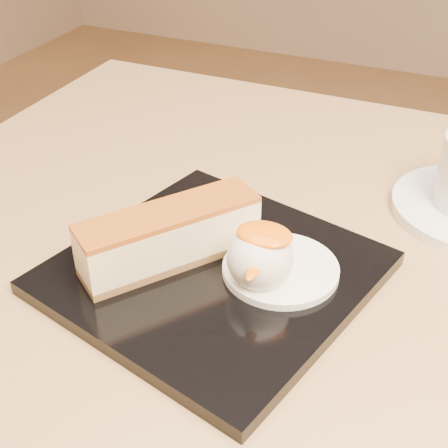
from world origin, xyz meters
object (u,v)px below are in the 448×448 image
at_px(cheesecake, 170,236).
at_px(ice_cream_scoop, 260,258).
at_px(table, 266,431).
at_px(dessert_plate, 214,273).

height_order(cheesecake, ice_cream_scoop, ice_cream_scoop).
distance_m(table, cheesecake, 0.21).
height_order(table, ice_cream_scoop, ice_cream_scoop).
xyz_separation_m(table, cheesecake, (-0.09, 0.00, 0.19)).
relative_size(dessert_plate, cheesecake, 1.59).
height_order(table, dessert_plate, dessert_plate).
bearing_deg(cheesecake, dessert_plate, -45.89).
relative_size(table, ice_cream_scoop, 16.11).
height_order(dessert_plate, cheesecake, cheesecake).
distance_m(table, dessert_plate, 0.17).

